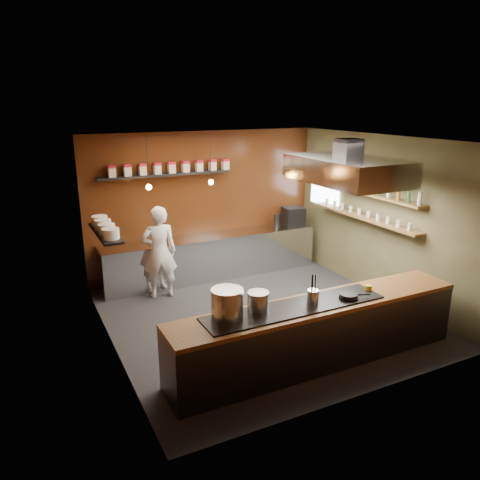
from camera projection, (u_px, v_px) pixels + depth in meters
floor at (262, 317)px, 8.04m from camera, size 5.00×5.00×0.00m
back_wall at (205, 204)px, 9.76m from camera, size 5.00×0.00×5.00m
left_wall at (108, 255)px, 6.55m from camera, size 0.00×5.00×5.00m
right_wall at (381, 217)px, 8.68m from camera, size 0.00×5.00×5.00m
ceiling at (265, 140)px, 7.19m from camera, size 5.00×5.00×0.00m
window_pane at (325, 182)px, 10.00m from camera, size 0.00×1.00×1.00m
prep_counter at (212, 256)px, 9.78m from camera, size 4.60×0.65×0.90m
pass_counter at (318, 332)px, 6.54m from camera, size 4.40×0.72×0.94m
tin_shelf at (164, 175)px, 9.06m from camera, size 2.60×0.26×0.04m
plate_shelf at (105, 233)px, 7.47m from camera, size 0.30×1.40×0.04m
bottle_shelf_upper at (365, 193)px, 8.75m from camera, size 0.26×2.80×0.04m
bottle_shelf_lower at (363, 217)px, 8.88m from camera, size 0.26×2.80×0.04m
extractor_hood at (347, 170)px, 7.54m from camera, size 1.20×2.00×0.72m
pendant_left at (149, 184)px, 8.29m from camera, size 0.10×0.10×0.95m
pendant_right at (211, 179)px, 8.81m from camera, size 0.10×0.10×0.95m
storage_tins at (172, 167)px, 9.09m from camera, size 2.43×0.13×0.22m
plate_stacks at (105, 227)px, 7.44m from camera, size 0.26×1.16×0.16m
bottles at (366, 185)px, 8.71m from camera, size 0.06×2.66×0.24m
wine_glasses at (364, 213)px, 8.86m from camera, size 0.07×2.37×0.13m
stockpot_large at (227, 304)px, 5.84m from camera, size 0.48×0.48×0.40m
stockpot_small at (258, 302)px, 6.06m from camera, size 0.37×0.37×0.27m
utensil_crock at (313, 297)px, 6.28m from camera, size 0.19×0.19×0.20m
frying_pan at (349, 296)px, 6.49m from camera, size 0.42×0.27×0.07m
butter_jar at (369, 288)px, 6.78m from camera, size 0.13×0.13×0.09m
espresso_machine at (293, 217)px, 10.34m from camera, size 0.47×0.46×0.43m
chef at (159, 252)px, 8.67m from camera, size 0.70×0.53×1.76m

